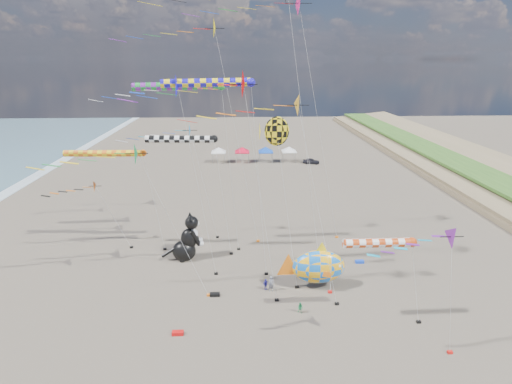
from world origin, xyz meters
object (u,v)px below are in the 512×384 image
object	(u,v)px
cat_inflatable	(186,237)
person_adult	(271,284)
child_green	(300,308)
fish_inflatable	(318,267)
child_blue	(266,284)
parked_car	(311,161)

from	to	relation	value
cat_inflatable	person_adult	distance (m)	11.29
child_green	fish_inflatable	bearing A→B (deg)	92.78
fish_inflatable	child_blue	bearing A→B (deg)	-178.71
person_adult	child_blue	size ratio (longest dim) A/B	1.39
person_adult	child_green	size ratio (longest dim) A/B	1.51
person_adult	parked_car	size ratio (longest dim) A/B	0.45
child_blue	person_adult	bearing A→B (deg)	-68.64
child_blue	parked_car	bearing A→B (deg)	40.08
cat_inflatable	person_adult	world-z (taller)	cat_inflatable
person_adult	child_blue	bearing A→B (deg)	130.61
fish_inflatable	child_blue	distance (m)	5.23
child_green	child_blue	size ratio (longest dim) A/B	0.92
cat_inflatable	parked_car	size ratio (longest dim) A/B	1.54
cat_inflatable	child_blue	world-z (taller)	cat_inflatable
person_adult	parked_car	xyz separation A→B (m)	(12.41, 48.11, -0.19)
fish_inflatable	cat_inflatable	bearing A→B (deg)	153.85
person_adult	child_blue	world-z (taller)	person_adult
person_adult	child_blue	distance (m)	0.65
fish_inflatable	child_green	world-z (taller)	fish_inflatable
person_adult	child_green	distance (m)	4.21
cat_inflatable	fish_inflatable	distance (m)	14.68
parked_car	child_green	bearing A→B (deg)	-176.96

